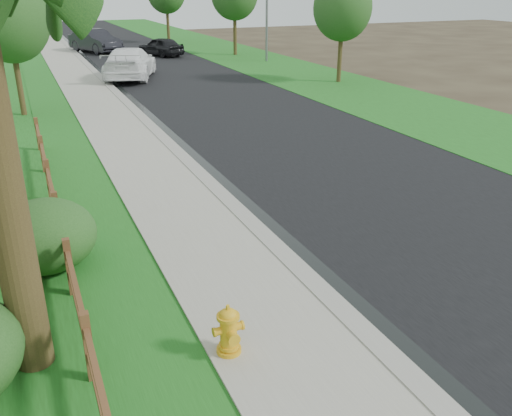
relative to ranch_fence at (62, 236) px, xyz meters
name	(u,v)px	position (x,y,z in m)	size (l,w,h in m)	color
road	(148,61)	(8.20, 28.60, -0.61)	(8.00, 90.00, 0.02)	black
curb	(86,63)	(4.00, 28.60, -0.56)	(0.40, 90.00, 0.12)	gray
wet_gutter	(91,64)	(4.35, 28.60, -0.60)	(0.50, 90.00, 0.00)	black
sidewalk	(65,64)	(2.70, 28.60, -0.57)	(2.20, 90.00, 0.10)	gray
grass_strip	(35,66)	(0.80, 28.60, -0.59)	(1.60, 90.00, 0.06)	#1C5317
verge_far	(240,56)	(15.10, 28.60, -0.60)	(6.00, 90.00, 0.04)	#1C5317
ranch_fence	(62,236)	(0.00, 0.00, 0.00)	(0.12, 16.92, 1.10)	#54391C
fire_hydrant	(229,331)	(1.90, -3.88, -0.15)	(0.51, 0.41, 0.79)	orange
white_suv	(130,63)	(5.60, 21.49, 0.26)	(2.39, 5.88, 1.71)	white
dark_car_mid	(160,46)	(9.68, 30.74, 0.08)	(1.59, 3.95, 1.35)	black
dark_car_far	(95,41)	(5.60, 34.83, 0.26)	(1.81, 5.20, 1.71)	black
shrub_c	(45,236)	(-0.30, 0.01, 0.07)	(1.89, 1.89, 1.37)	#1E491A
tree_near_left	(8,18)	(-0.30, 14.03, 3.19)	(3.13, 3.13, 5.54)	#3D2E19
tree_near_right	(343,8)	(15.77, 15.75, 3.20)	(3.06, 3.06, 5.52)	#3D2E19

